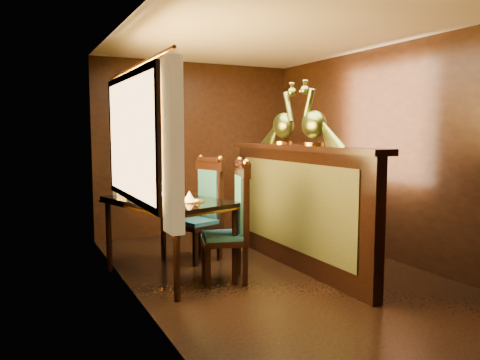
{
  "coord_description": "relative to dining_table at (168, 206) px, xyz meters",
  "views": [
    {
      "loc": [
        -2.48,
        -3.99,
        1.51
      ],
      "look_at": [
        -0.33,
        0.38,
        1.0
      ],
      "focal_mm": 35.0,
      "sensor_mm": 36.0,
      "label": 1
    }
  ],
  "objects": [
    {
      "name": "room_shell",
      "position": [
        0.97,
        -0.56,
        0.84
      ],
      "size": [
        3.04,
        5.04,
        2.52
      ],
      "color": "black",
      "rests_on": "ground"
    },
    {
      "name": "peacock_left",
      "position": [
        1.38,
        -0.58,
        0.96
      ],
      "size": [
        0.22,
        0.58,
        0.69
      ],
      "primitive_type": null,
      "color": "#1A4E2D",
      "rests_on": "partition"
    },
    {
      "name": "dining_table",
      "position": [
        0.0,
        0.0,
        0.0
      ],
      "size": [
        1.21,
        1.57,
        1.02
      ],
      "rotation": [
        0.0,
        0.0,
        0.3
      ],
      "color": "black",
      "rests_on": "ground"
    },
    {
      "name": "chair_left",
      "position": [
        0.57,
        -0.4,
        -0.1
      ],
      "size": [
        0.55,
        0.57,
        1.24
      ],
      "rotation": [
        0.0,
        0.0,
        -0.28
      ],
      "color": "black",
      "rests_on": "ground"
    },
    {
      "name": "chair_right",
      "position": [
        0.62,
        0.5,
        -0.1
      ],
      "size": [
        0.55,
        0.57,
        1.23
      ],
      "rotation": [
        0.0,
        0.0,
        0.3
      ],
      "color": "black",
      "rests_on": "ground"
    },
    {
      "name": "ground",
      "position": [
        1.05,
        -0.58,
        -0.74
      ],
      "size": [
        5.0,
        5.0,
        0.0
      ],
      "primitive_type": "plane",
      "color": "black",
      "rests_on": "ground"
    },
    {
      "name": "peacock_right",
      "position": [
        1.38,
        0.01,
        0.96
      ],
      "size": [
        0.22,
        0.57,
        0.68
      ],
      "primitive_type": null,
      "color": "#1A4E2D",
      "rests_on": "partition"
    },
    {
      "name": "partition",
      "position": [
        1.38,
        -0.28,
        -0.03
      ],
      "size": [
        0.26,
        2.7,
        1.36
      ],
      "color": "black",
      "rests_on": "ground"
    }
  ]
}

